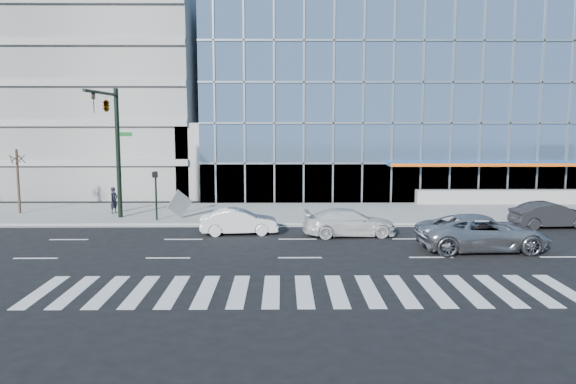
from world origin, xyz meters
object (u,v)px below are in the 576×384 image
ped_signal_post (156,188)px  silver_suv (483,233)px  white_sedan (239,222)px  pedestrian (114,200)px  traffic_signal (110,121)px  dark_sedan (551,215)px  street_tree_near (17,158)px  tilted_panel (180,204)px  white_suv (349,222)px

ped_signal_post → silver_suv: (17.32, -7.57, -1.28)m
ped_signal_post → white_sedan: bearing=-33.9°
white_sedan → pedestrian: size_ratio=2.47×
ped_signal_post → pedestrian: (-3.34, 2.60, -1.13)m
silver_suv → white_sedan: bearing=68.9°
traffic_signal → dark_sedan: 26.43m
dark_sedan → silver_suv: bearing=129.6°
street_tree_near → pedestrian: 6.75m
dark_sedan → tilted_panel: 22.11m
traffic_signal → street_tree_near: (-7.00, 2.93, -2.39)m
white_suv → white_sedan: 6.02m
pedestrian → tilted_panel: size_ratio=1.32×
traffic_signal → white_suv: 15.31m
silver_suv → dark_sedan: bearing=-49.5°
white_suv → pedestrian: bearing=60.6°
traffic_signal → dark_sedan: size_ratio=1.76×
street_tree_near → pedestrian: street_tree_near is taller
street_tree_near → silver_suv: street_tree_near is taller
traffic_signal → white_suv: (13.82, -3.71, -5.44)m
silver_suv → dark_sedan: silver_suv is taller
tilted_panel → pedestrian: bearing=111.6°
white_suv → traffic_signal: bearing=70.1°
traffic_signal → pedestrian: traffic_signal is taller
white_sedan → silver_suv: bearing=-113.8°
silver_suv → white_sedan: silver_suv is taller
pedestrian → traffic_signal: bearing=-139.9°
traffic_signal → ped_signal_post: traffic_signal is taller
dark_sedan → tilted_panel: (-21.97, 2.43, 0.31)m
ped_signal_post → dark_sedan: 23.44m
pedestrian → white_sedan: bearing=-101.3°
dark_sedan → tilted_panel: tilted_panel is taller
tilted_panel → street_tree_near: bearing=125.1°
street_tree_near → silver_suv: (26.82, -10.13, -2.92)m
silver_suv → ped_signal_post: bearing=63.7°
street_tree_near → white_suv: 22.07m
traffic_signal → street_tree_near: 7.96m
white_sedan → tilted_panel: tilted_panel is taller
silver_suv → tilted_panel: tilted_panel is taller
white_suv → white_sedan: bearing=80.3°
street_tree_near → white_sedan: size_ratio=1.00×
street_tree_near → traffic_signal: bearing=-22.7°
white_suv → pedestrian: (-14.66, 6.68, 0.28)m
traffic_signal → pedestrian: (-0.84, 2.97, -5.16)m
white_suv → dark_sedan: (12.00, 2.14, 0.02)m
dark_sedan → pedestrian: bearing=76.7°
traffic_signal → silver_suv: (19.82, -7.20, -5.30)m
street_tree_near → white_sedan: street_tree_near is taller
white_sedan → ped_signal_post: bearing=50.7°
white_suv → pedestrian: 16.12m
ped_signal_post → pedestrian: size_ratio=1.75×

